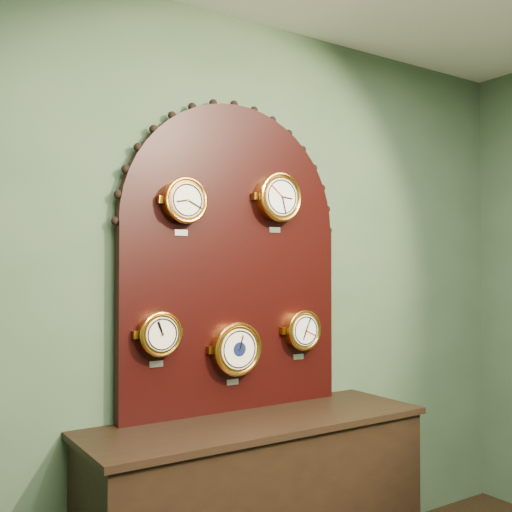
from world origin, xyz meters
TOP-DOWN VIEW (x-y plane):
  - wall_back at (0.00, 2.50)m, footprint 4.00×0.00m
  - display_board at (0.00, 2.45)m, footprint 1.26×0.06m
  - roman_clock at (-0.30, 2.38)m, footprint 0.21×0.08m
  - arabic_clock at (0.22, 2.38)m, footprint 0.25×0.08m
  - hygrometer at (-0.43, 2.38)m, footprint 0.20×0.08m
  - barometer at (-0.03, 2.38)m, footprint 0.26×0.08m
  - tide_clock at (0.37, 2.38)m, footprint 0.21×0.08m

SIDE VIEW (x-z plane):
  - barometer at x=-0.03m, z-range 0.98..1.29m
  - tide_clock at x=0.37m, z-range 1.07..1.33m
  - hygrometer at x=-0.43m, z-range 1.10..1.36m
  - wall_back at x=0.00m, z-range -0.60..3.40m
  - display_board at x=0.00m, z-range 0.86..2.39m
  - roman_clock at x=-0.30m, z-range 1.70..1.96m
  - arabic_clock at x=0.22m, z-range 1.73..2.03m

